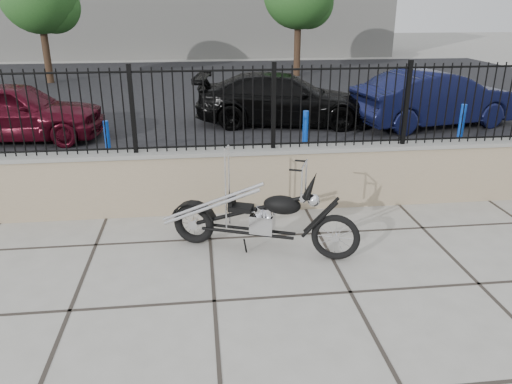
{
  "coord_description": "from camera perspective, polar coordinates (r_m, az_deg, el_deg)",
  "views": [
    {
      "loc": [
        -0.09,
        -4.58,
        3.01
      ],
      "look_at": [
        0.61,
        1.4,
        0.69
      ],
      "focal_mm": 35.0,
      "sensor_mm": 36.0,
      "label": 1
    }
  ],
  "objects": [
    {
      "name": "retaining_wall",
      "position": [
        7.52,
        -5.64,
        1.29
      ],
      "size": [
        14.0,
        0.36,
        0.96
      ],
      "primitive_type": "cube",
      "color": "gray",
      "rests_on": "ground_plane"
    },
    {
      "name": "bollard_c",
      "position": [
        11.56,
        22.39,
        6.87
      ],
      "size": [
        0.14,
        0.14,
        0.98
      ],
      "primitive_type": "cylinder",
      "rotation": [
        0.0,
        0.0,
        0.23
      ],
      "color": "#0B42AD",
      "rests_on": "ground_plane"
    },
    {
      "name": "car_black",
      "position": [
        13.01,
        3.11,
        10.57
      ],
      "size": [
        4.7,
        2.52,
        1.29
      ],
      "primitive_type": "imported",
      "rotation": [
        0.0,
        0.0,
        1.41
      ],
      "color": "black",
      "rests_on": "parking_lot"
    },
    {
      "name": "bollard_a",
      "position": [
        10.14,
        -16.59,
        5.43
      ],
      "size": [
        0.13,
        0.13,
        0.86
      ],
      "primitive_type": "cylinder",
      "rotation": [
        0.0,
        0.0,
        -0.35
      ],
      "color": "#0B20AA",
      "rests_on": "ground_plane"
    },
    {
      "name": "iron_fence",
      "position": [
        7.23,
        -5.95,
        9.37
      ],
      "size": [
        14.0,
        0.08,
        1.2
      ],
      "primitive_type": "cube",
      "color": "black",
      "rests_on": "retaining_wall"
    },
    {
      "name": "ground_plane",
      "position": [
        5.48,
        -4.79,
        -12.34
      ],
      "size": [
        90.0,
        90.0,
        0.0
      ],
      "primitive_type": "plane",
      "color": "#99968E",
      "rests_on": "ground"
    },
    {
      "name": "chopper_motorcycle",
      "position": [
        6.18,
        0.33,
        -0.99
      ],
      "size": [
        2.3,
        1.21,
        1.38
      ],
      "primitive_type": null,
      "rotation": [
        0.0,
        0.0,
        -0.37
      ],
      "color": "black",
      "rests_on": "ground_plane"
    },
    {
      "name": "car_red",
      "position": [
        12.64,
        -25.99,
        8.3
      ],
      "size": [
        4.03,
        1.82,
        1.34
      ],
      "primitive_type": "imported",
      "rotation": [
        0.0,
        0.0,
        1.51
      ],
      "color": "#4A0A18",
      "rests_on": "parking_lot"
    },
    {
      "name": "bollard_b",
      "position": [
        10.25,
        5.65,
        6.63
      ],
      "size": [
        0.13,
        0.13,
        0.95
      ],
      "primitive_type": "cylinder",
      "rotation": [
        0.0,
        0.0,
        -0.21
      ],
      "color": "#0B1CAB",
      "rests_on": "ground_plane"
    },
    {
      "name": "car_blue",
      "position": [
        13.55,
        19.86,
        10.01
      ],
      "size": [
        4.44,
        2.27,
        1.4
      ],
      "primitive_type": "imported",
      "rotation": [
        0.0,
        0.0,
        1.76
      ],
      "color": "black",
      "rests_on": "parking_lot"
    },
    {
      "name": "parking_lot",
      "position": [
        17.34,
        -6.43,
        10.94
      ],
      "size": [
        30.0,
        30.0,
        0.0
      ],
      "primitive_type": "plane",
      "color": "black",
      "rests_on": "ground"
    }
  ]
}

